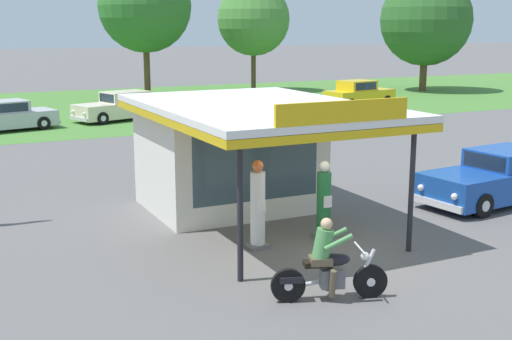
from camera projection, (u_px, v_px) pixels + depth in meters
name	position (u px, v px, depth m)	size (l,w,h in m)	color
ground_plane	(333.00, 251.00, 15.19)	(300.00, 300.00, 0.00)	#5B5959
grass_verge_strip	(71.00, 108.00, 41.56)	(120.00, 24.00, 0.01)	#477A33
service_station_kiosk	(235.00, 146.00, 18.22)	(5.08, 7.72, 3.54)	silver
gas_pump_nearside	(258.00, 208.00, 15.25)	(0.44, 0.44, 2.05)	slate
gas_pump_offside	(324.00, 203.00, 16.02)	(0.44, 0.44, 1.87)	slate
motorcycle_with_rider	(328.00, 266.00, 12.37)	(2.11, 0.91, 1.58)	black
featured_classic_sedan	(499.00, 178.00, 19.35)	(5.17, 2.38, 1.52)	#19479E
parked_car_back_row_far_right	(359.00, 94.00, 42.58)	(5.06, 2.62, 1.64)	gold
parked_car_back_row_far_left	(247.00, 105.00, 37.45)	(5.17, 2.83, 1.46)	red
parked_car_second_row_spare	(2.00, 117.00, 32.51)	(5.54, 3.05, 1.46)	#B7B7BC
parked_car_back_row_centre_left	(123.00, 107.00, 36.41)	(5.64, 3.30, 1.53)	beige
bystander_standing_back_lot	(281.00, 129.00, 27.41)	(0.34, 0.34, 1.65)	#2D3351
bystander_leaning_by_kiosk	(244.00, 118.00, 30.28)	(0.34, 0.34, 1.77)	brown
tree_oak_left	(426.00, 20.00, 51.86)	(7.03, 7.03, 8.96)	brown
tree_oak_distant_spare	(253.00, 19.00, 51.53)	(5.55, 5.55, 8.27)	brown
tree_oak_far_right	(147.00, 8.00, 47.36)	(6.53, 6.53, 9.65)	brown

